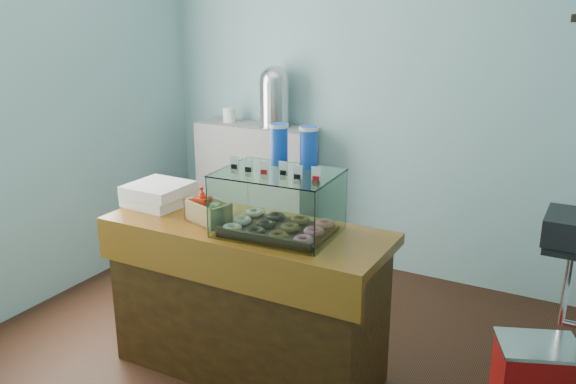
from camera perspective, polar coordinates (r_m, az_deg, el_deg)
The scene contains 9 objects.
ground at distance 3.91m, azimuth -1.69°, elevation -14.42°, with size 3.50×3.50×0.00m, color black.
room_shell at distance 3.34m, azimuth -1.50°, elevation 11.25°, with size 3.54×3.04×2.82m.
counter at distance 3.50m, azimuth -3.88°, elevation -9.94°, with size 1.60×0.60×0.90m.
back_shelf at distance 5.15m, azimuth -3.04°, elevation 0.27°, with size 1.00×0.32×1.10m, color gray.
display_case at distance 3.18m, azimuth -0.60°, elevation -0.59°, with size 0.63×0.48×0.55m.
condiment_crate at distance 3.38m, azimuth -7.60°, elevation -1.65°, with size 0.28×0.22×0.19m.
pastry_boxes at distance 3.71m, azimuth -12.01°, elevation -0.19°, with size 0.35×0.35×0.13m.
coffee_urn at distance 4.89m, azimuth -1.27°, elevation 9.07°, with size 0.26×0.26×0.49m.
red_cooler at distance 3.61m, azimuth 22.13°, elevation -15.47°, with size 0.50×0.44×0.36m.
Camera 1 is at (1.69, -2.87, 2.06)m, focal length 38.00 mm.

